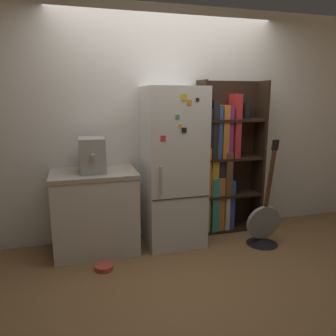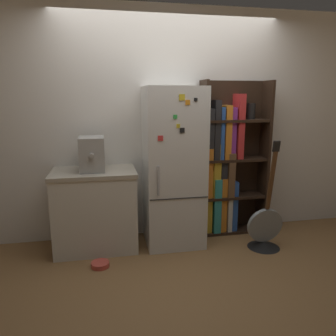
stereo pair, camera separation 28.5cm
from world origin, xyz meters
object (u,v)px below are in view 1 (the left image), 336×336
at_px(bookshelf, 222,165).
at_px(guitar, 263,230).
at_px(refrigerator, 173,167).
at_px(espresso_machine, 92,155).
at_px(pet_bowl, 104,267).

bearing_deg(bookshelf, guitar, -61.98).
bearing_deg(refrigerator, espresso_machine, 179.53).
bearing_deg(espresso_machine, pet_bowl, -84.76).
bearing_deg(refrigerator, guitar, -20.38).
height_order(bookshelf, guitar, bookshelf).
relative_size(bookshelf, espresso_machine, 4.84).
distance_m(espresso_machine, pet_bowl, 1.11).
distance_m(bookshelf, guitar, 0.88).
height_order(refrigerator, espresso_machine, refrigerator).
bearing_deg(refrigerator, pet_bowl, -152.08).
height_order(espresso_machine, pet_bowl, espresso_machine).
distance_m(espresso_machine, guitar, 2.03).
xyz_separation_m(espresso_machine, pet_bowl, (0.04, -0.44, -1.01)).
xyz_separation_m(refrigerator, guitar, (0.94, -0.35, -0.69)).
bearing_deg(pet_bowl, guitar, 2.70).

